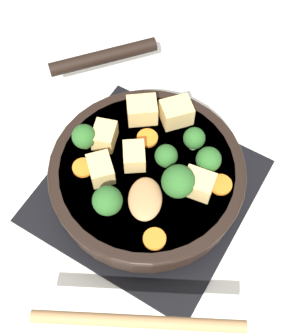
{
  "coord_description": "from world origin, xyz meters",
  "views": [
    {
      "loc": [
        -0.17,
        0.28,
        0.68
      ],
      "look_at": [
        0.0,
        0.0,
        0.08
      ],
      "focal_mm": 50.0,
      "sensor_mm": 36.0,
      "label": 1
    }
  ],
  "objects": [
    {
      "name": "tofu_cube_near_handle",
      "position": [
        0.05,
        -0.07,
        0.1
      ],
      "size": [
        0.06,
        0.06,
        0.04
      ],
      "primitive_type": "cube",
      "rotation": [
        0.0,
        0.0,
        0.64
      ],
      "color": "#DBB770",
      "rests_on": "skillet_pan"
    },
    {
      "name": "tofu_cube_front_piece",
      "position": [
        0.02,
        -0.0,
        0.09
      ],
      "size": [
        0.05,
        0.05,
        0.03
      ],
      "primitive_type": "cube",
      "rotation": [
        0.0,
        0.0,
        5.32
      ],
      "color": "#DBB770",
      "rests_on": "skillet_pan"
    },
    {
      "name": "broccoli_floret_south_cluster",
      "position": [
        -0.04,
        -0.07,
        0.1
      ],
      "size": [
        0.03,
        0.03,
        0.04
      ],
      "color": "#709956",
      "rests_on": "skillet_pan"
    },
    {
      "name": "carrot_slice_edge_slice",
      "position": [
        -0.11,
        -0.03,
        0.08
      ],
      "size": [
        0.03,
        0.03,
        0.01
      ],
      "primitive_type": "cylinder",
      "color": "orange",
      "rests_on": "skillet_pan"
    },
    {
      "name": "skillet_pan",
      "position": [
        0.0,
        -0.0,
        0.06
      ],
      "size": [
        0.4,
        0.38,
        0.05
      ],
      "color": "black",
      "rests_on": "front_burner_grate"
    },
    {
      "name": "broccoli_floret_east_rim",
      "position": [
        -0.08,
        -0.04,
        0.1
      ],
      "size": [
        0.04,
        0.04,
        0.04
      ],
      "color": "#709956",
      "rests_on": "skillet_pan"
    },
    {
      "name": "broccoli_floret_near_spoon",
      "position": [
        -0.02,
        -0.02,
        0.1
      ],
      "size": [
        0.03,
        0.03,
        0.04
      ],
      "color": "#709956",
      "rests_on": "skillet_pan"
    },
    {
      "name": "ground_plane",
      "position": [
        0.0,
        0.0,
        0.0
      ],
      "size": [
        2.4,
        2.4,
        0.0
      ],
      "primitive_type": "plane",
      "color": "silver"
    },
    {
      "name": "carrot_slice_near_center",
      "position": [
        0.03,
        -0.04,
        0.08
      ],
      "size": [
        0.03,
        0.03,
        0.01
      ],
      "primitive_type": "cylinder",
      "color": "orange",
      "rests_on": "skillet_pan"
    },
    {
      "name": "broccoli_floret_west_rim",
      "position": [
        0.1,
        0.01,
        0.1
      ],
      "size": [
        0.04,
        0.04,
        0.04
      ],
      "color": "#709956",
      "rests_on": "skillet_pan"
    },
    {
      "name": "front_burner_grate",
      "position": [
        0.0,
        0.0,
        0.01
      ],
      "size": [
        0.31,
        0.31,
        0.03
      ],
      "color": "black",
      "rests_on": "ground_plane"
    },
    {
      "name": "broccoli_floret_center_top",
      "position": [
        0.01,
        0.08,
        0.1
      ],
      "size": [
        0.04,
        0.04,
        0.05
      ],
      "color": "#709956",
      "rests_on": "skillet_pan"
    },
    {
      "name": "tofu_cube_back_piece",
      "position": [
        0.05,
        0.04,
        0.09
      ],
      "size": [
        0.05,
        0.05,
        0.03
      ],
      "primitive_type": "cube",
      "rotation": [
        0.0,
        0.0,
        2.4
      ],
      "color": "#DBB770",
      "rests_on": "skillet_pan"
    },
    {
      "name": "carrot_slice_orange_thin",
      "position": [
        -0.07,
        0.09,
        0.08
      ],
      "size": [
        0.03,
        0.03,
        0.01
      ],
      "primitive_type": "cylinder",
      "color": "orange",
      "rests_on": "skillet_pan"
    },
    {
      "name": "tofu_cube_center_large",
      "position": [
        0.01,
        -0.1,
        0.1
      ],
      "size": [
        0.06,
        0.06,
        0.04
      ],
      "primitive_type": "cube",
      "rotation": [
        0.0,
        0.0,
        3.99
      ],
      "color": "#DBB770",
      "rests_on": "skillet_pan"
    },
    {
      "name": "tofu_cube_west_chunk",
      "position": [
        -0.08,
        -0.01,
        0.09
      ],
      "size": [
        0.05,
        0.04,
        0.03
      ],
      "primitive_type": "cube",
      "rotation": [
        0.0,
        0.0,
        0.16
      ],
      "color": "#DBB770",
      "rests_on": "skillet_pan"
    },
    {
      "name": "carrot_slice_under_broccoli",
      "position": [
        0.08,
        0.05,
        0.08
      ],
      "size": [
        0.03,
        0.03,
        0.01
      ],
      "primitive_type": "cylinder",
      "color": "orange",
      "rests_on": "skillet_pan"
    },
    {
      "name": "wooden_spoon",
      "position": [
        -0.07,
        0.13,
        0.08
      ],
      "size": [
        0.24,
        0.26,
        0.02
      ],
      "color": "#A87A4C",
      "rests_on": "skillet_pan"
    },
    {
      "name": "tofu_cube_east_chunk",
      "position": [
        0.08,
        -0.01,
        0.09
      ],
      "size": [
        0.04,
        0.05,
        0.03
      ],
      "primitive_type": "cube",
      "rotation": [
        0.0,
        0.0,
        5.03
      ],
      "color": "#DBB770",
      "rests_on": "skillet_pan"
    },
    {
      "name": "broccoli_floret_north_edge",
      "position": [
        -0.06,
        0.01,
        0.11
      ],
      "size": [
        0.05,
        0.05,
        0.05
      ],
      "color": "#709956",
      "rests_on": "skillet_pan"
    }
  ]
}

